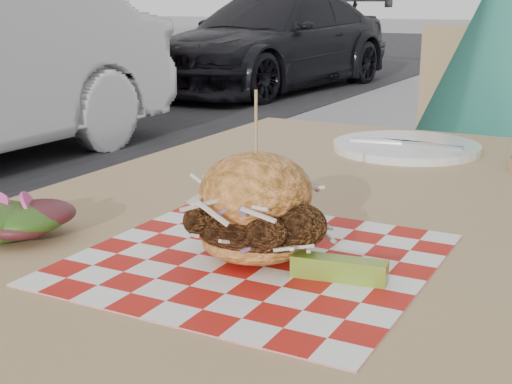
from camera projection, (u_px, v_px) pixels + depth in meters
car_dark at (272, 42)px, 8.34m from camera, size 1.99×3.95×1.10m
patio_table at (328, 251)px, 1.02m from camera, size 0.80×1.20×0.75m
patio_chair at (484, 175)px, 1.98m from camera, size 0.51×0.52×0.95m
paper_liner at (256, 258)px, 0.77m from camera, size 0.36×0.36×0.00m
sandwich at (256, 213)px, 0.75m from camera, size 0.16×0.16×0.18m
pickle_spear at (339, 269)px, 0.70m from camera, size 0.10×0.04×0.02m
side_salad at (11, 228)px, 0.82m from camera, size 0.14×0.14×0.05m
place_setting at (406, 147)px, 1.32m from camera, size 0.27×0.27×0.02m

